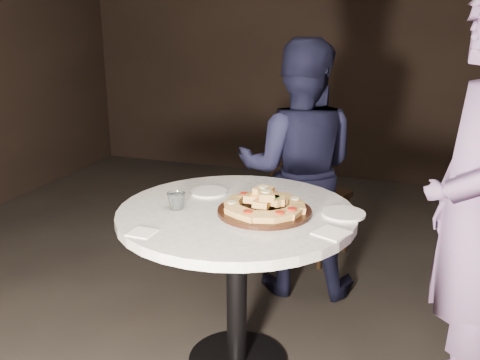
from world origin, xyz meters
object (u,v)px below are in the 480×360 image
object	(u,v)px
table	(237,240)
focaccia_pile	(265,203)
diner_navy	(298,169)
diner_teal	(476,216)
water_glass	(176,201)
serving_board	(264,211)
chair_far	(306,189)

from	to	relation	value
table	focaccia_pile	xyz separation A→B (m)	(0.14, -0.00, 0.21)
diner_navy	diner_teal	bearing A→B (deg)	128.49
water_glass	focaccia_pile	bearing A→B (deg)	11.66
table	serving_board	xyz separation A→B (m)	(0.14, -0.00, 0.17)
focaccia_pile	diner_teal	distance (m)	0.89
focaccia_pile	diner_teal	xyz separation A→B (m)	(0.89, 0.05, 0.03)
chair_far	diner_teal	xyz separation A→B (m)	(0.97, -1.30, 0.38)
table	water_glass	bearing A→B (deg)	-162.28
serving_board	table	bearing A→B (deg)	179.22
diner_navy	diner_teal	size ratio (longest dim) A/B	0.87
focaccia_pile	chair_far	distance (m)	1.40
table	diner_navy	size ratio (longest dim) A/B	0.71
focaccia_pile	diner_navy	size ratio (longest dim) A/B	0.24
focaccia_pile	water_glass	world-z (taller)	focaccia_pile
diner_navy	diner_teal	world-z (taller)	diner_teal
water_glass	chair_far	world-z (taller)	chair_far
table	serving_board	size ratio (longest dim) A/B	2.62
serving_board	diner_teal	size ratio (longest dim) A/B	0.24
chair_far	diner_navy	distance (m)	0.51
table	diner_navy	world-z (taller)	diner_navy
serving_board	diner_teal	bearing A→B (deg)	3.15
focaccia_pile	diner_navy	world-z (taller)	diner_navy
chair_far	diner_teal	size ratio (longest dim) A/B	0.50
focaccia_pile	table	bearing A→B (deg)	179.33
serving_board	diner_navy	world-z (taller)	diner_navy
serving_board	diner_navy	size ratio (longest dim) A/B	0.27
table	diner_teal	bearing A→B (deg)	2.63
table	serving_board	world-z (taller)	serving_board
table	diner_teal	distance (m)	1.05
chair_far	serving_board	bearing A→B (deg)	114.26
serving_board	water_glass	world-z (taller)	water_glass
table	diner_navy	bearing A→B (deg)	84.57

